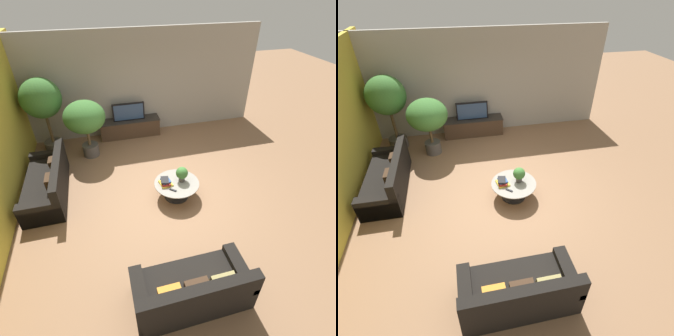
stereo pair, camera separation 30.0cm
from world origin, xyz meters
The scene contains 12 objects.
ground_plane centered at (0.00, 0.00, 0.00)m, with size 24.00×24.00×0.00m, color #8C6647.
back_wall_stone centered at (0.00, 3.26, 1.50)m, with size 7.40×0.12×3.00m, color #A39E93.
media_console centered at (-0.39, 2.94, 0.28)m, with size 1.83×0.50×0.53m.
television centered at (-0.39, 2.94, 0.79)m, with size 0.95×0.13×0.52m.
coffee_table centered at (0.20, -0.15, 0.28)m, with size 1.00×1.00×0.39m.
couch_by_wall centered at (-2.59, 0.72, 0.28)m, with size 0.84×2.08×0.84m.
couch_near_entry centered at (-0.26, -2.50, 0.29)m, with size 1.76×0.84×0.84m.
potted_palm_tall centered at (-2.61, 2.63, 1.47)m, with size 1.02×1.02×2.08m.
potted_palm_corner centered at (-1.61, 2.11, 1.10)m, with size 1.06×1.06×1.58m.
potted_plant_tabletop centered at (0.32, -0.11, 0.60)m, with size 0.27×0.27×0.35m.
book_stack centered at (-0.05, -0.12, 0.45)m, with size 0.29×0.32×0.13m.
remote_black centered at (0.05, -0.37, 0.40)m, with size 0.04×0.16×0.02m, color black.
Camera 1 is at (-1.15, -4.39, 4.10)m, focal length 28.00 mm.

